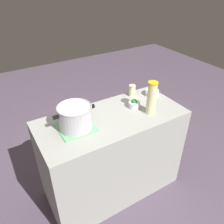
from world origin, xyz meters
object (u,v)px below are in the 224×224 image
(lemonade_pitcher, at_px, (152,98))
(broccoli_bowl_front, at_px, (134,104))
(broccoli_bowl_center, at_px, (152,92))
(mason_jar, at_px, (132,90))
(cooking_pot, at_px, (75,117))

(lemonade_pitcher, xyz_separation_m, broccoli_bowl_front, (-0.07, 0.15, -0.12))
(lemonade_pitcher, distance_m, broccoli_bowl_center, 0.36)
(mason_jar, bearing_deg, broccoli_bowl_center, -27.38)
(lemonade_pitcher, relative_size, broccoli_bowl_front, 2.80)
(broccoli_bowl_front, bearing_deg, mason_jar, 59.96)
(lemonade_pitcher, relative_size, mason_jar, 2.62)
(broccoli_bowl_front, bearing_deg, cooking_pot, -178.53)
(cooking_pot, bearing_deg, mason_jar, 16.72)
(mason_jar, distance_m, broccoli_bowl_center, 0.21)
(broccoli_bowl_front, height_order, broccoli_bowl_center, broccoli_bowl_front)
(lemonade_pitcher, distance_m, broccoli_bowl_front, 0.20)
(mason_jar, xyz_separation_m, broccoli_bowl_front, (-0.11, -0.20, -0.02))
(lemonade_pitcher, bearing_deg, cooking_pot, 168.54)
(lemonade_pitcher, bearing_deg, broccoli_bowl_front, 114.76)
(broccoli_bowl_center, bearing_deg, mason_jar, 152.62)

